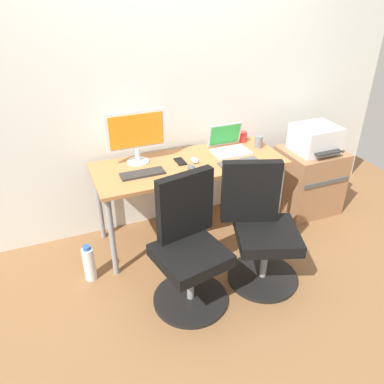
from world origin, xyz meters
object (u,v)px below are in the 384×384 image
office_chair_left (189,249)px  coffee_mug (243,137)px  water_bottle_on_floor (89,263)px  office_chair_right (261,230)px  desktop_monitor (136,133)px  open_laptop (229,145)px  side_cabinet (308,180)px  printer (315,139)px

office_chair_left → coffee_mug: bearing=45.7°
office_chair_left → water_bottle_on_floor: bearing=144.8°
office_chair_right → coffee_mug: size_ratio=10.22×
desktop_monitor → office_chair_right: bearing=-52.3°
office_chair_right → desktop_monitor: (-0.67, 0.86, 0.55)m
open_laptop → coffee_mug: open_laptop is taller
water_bottle_on_floor → desktop_monitor: bearing=37.3°
office_chair_right → side_cabinet: office_chair_right is taller
side_cabinet → water_bottle_on_floor: size_ratio=2.02×
water_bottle_on_floor → coffee_mug: (1.54, 0.48, 0.62)m
printer → water_bottle_on_floor: (-2.17, -0.23, -0.60)m
side_cabinet → desktop_monitor: size_ratio=1.30×
side_cabinet → desktop_monitor: 1.76m
desktop_monitor → open_laptop: (0.79, -0.07, -0.19)m
office_chair_left → desktop_monitor: 1.02m
office_chair_left → printer: (1.53, 0.68, 0.32)m
desktop_monitor → open_laptop: size_ratio=1.55×
water_bottle_on_floor → open_laptop: bearing=14.3°
printer → open_laptop: 0.85m
office_chair_right → coffee_mug: 1.05m
printer → office_chair_left: bearing=-156.1°
office_chair_right → coffee_mug: office_chair_right is taller
office_chair_left → water_bottle_on_floor: size_ratio=3.03×
side_cabinet → printer: printer is taller
office_chair_left → water_bottle_on_floor: (-0.64, 0.45, -0.28)m
side_cabinet → coffee_mug: coffee_mug is taller
desktop_monitor → coffee_mug: 1.03m
office_chair_right → side_cabinet: bearing=35.4°
office_chair_left → coffee_mug: (0.91, 0.93, 0.34)m
office_chair_left → open_laptop: open_laptop is taller
printer → open_laptop: open_laptop is taller
office_chair_right → printer: office_chair_right is taller
water_bottle_on_floor → open_laptop: open_laptop is taller
water_bottle_on_floor → desktop_monitor: size_ratio=0.65×
office_chair_right → printer: bearing=35.3°
side_cabinet → printer: size_ratio=1.57×
open_laptop → coffee_mug: 0.26m
side_cabinet → desktop_monitor: (-1.63, 0.18, 0.66)m
open_laptop → office_chair_left: bearing=-131.2°
office_chair_left → printer: size_ratio=2.35×
office_chair_left → open_laptop: 1.11m
water_bottle_on_floor → coffee_mug: bearing=17.2°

